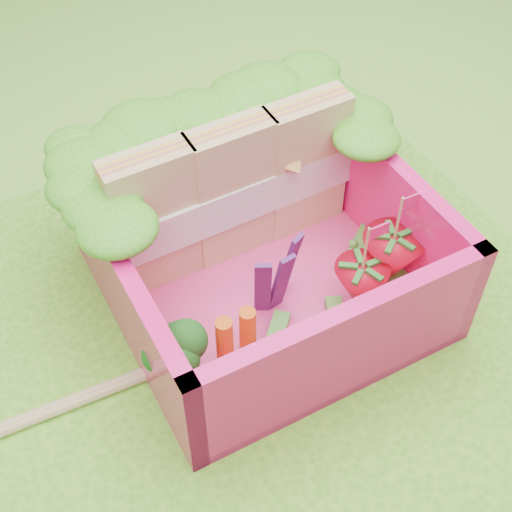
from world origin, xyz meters
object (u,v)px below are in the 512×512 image
object	(u,v)px
bento_box	(263,249)
sandwich_stack	(233,191)
chopsticks	(27,419)
broccoli	(178,346)
strawberry_right	(390,260)
strawberry_left	(360,286)

from	to	relation	value
bento_box	sandwich_stack	world-z (taller)	sandwich_stack
bento_box	chopsticks	world-z (taller)	bento_box
broccoli	strawberry_right	world-z (taller)	strawberry_right
broccoli	strawberry_right	bearing A→B (deg)	0.57
strawberry_right	sandwich_stack	bearing A→B (deg)	133.12
sandwich_stack	strawberry_left	world-z (taller)	sandwich_stack
sandwich_stack	strawberry_right	distance (m)	0.75
broccoli	strawberry_right	distance (m)	1.02
chopsticks	broccoli	bearing A→B (deg)	-10.25
strawberry_right	chopsticks	world-z (taller)	strawberry_right
strawberry_left	strawberry_right	size ratio (longest dim) A/B	0.93
bento_box	strawberry_left	distance (m)	0.44
chopsticks	strawberry_right	bearing A→B (deg)	-3.53
strawberry_left	bento_box	bearing A→B (deg)	135.50
sandwich_stack	bento_box	bearing A→B (deg)	-90.93
bento_box	strawberry_right	world-z (taller)	strawberry_right
bento_box	strawberry_left	world-z (taller)	bento_box
strawberry_right	chopsticks	bearing A→B (deg)	176.47
bento_box	strawberry_right	distance (m)	0.57
strawberry_left	chopsticks	bearing A→B (deg)	173.99
sandwich_stack	chopsticks	bearing A→B (deg)	-159.31
sandwich_stack	strawberry_right	xyz separation A→B (m)	(0.50, -0.53, -0.19)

